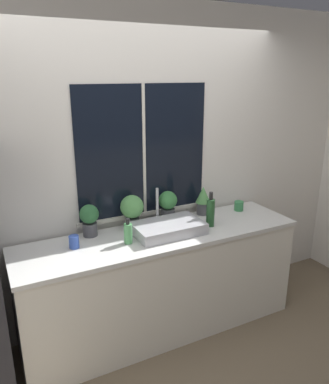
% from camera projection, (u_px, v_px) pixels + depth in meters
% --- Properties ---
extents(ground_plane, '(14.00, 14.00, 0.00)m').
position_uv_depth(ground_plane, '(178.00, 348.00, 3.05)').
color(ground_plane, brown).
extents(wall_back, '(8.00, 0.09, 2.70)m').
position_uv_depth(wall_back, '(142.00, 169.00, 3.20)').
color(wall_back, silver).
rests_on(wall_back, ground_plane).
extents(wall_right, '(0.06, 7.00, 2.70)m').
position_uv_depth(wall_right, '(272.00, 136.00, 4.86)').
color(wall_right, silver).
rests_on(wall_right, ground_plane).
extents(counter, '(2.34, 0.61, 0.90)m').
position_uv_depth(counter, '(162.00, 282.00, 3.16)').
color(counter, silver).
rests_on(counter, ground_plane).
extents(sink, '(0.56, 0.39, 0.33)m').
position_uv_depth(sink, '(168.00, 228.00, 3.02)').
color(sink, '#ADADB2').
rests_on(sink, counter).
extents(potted_plant_far_left, '(0.15, 0.15, 0.26)m').
position_uv_depth(potted_plant_far_left, '(89.00, 218.00, 2.94)').
color(potted_plant_far_left, '#4C4C51').
rests_on(potted_plant_far_left, counter).
extents(potted_plant_center_left, '(0.19, 0.19, 0.28)m').
position_uv_depth(potted_plant_center_left, '(132.00, 209.00, 3.10)').
color(potted_plant_center_left, '#4C4C51').
rests_on(potted_plant_center_left, counter).
extents(potted_plant_center_right, '(0.16, 0.16, 0.27)m').
position_uv_depth(potted_plant_center_right, '(168.00, 204.00, 3.24)').
color(potted_plant_center_right, '#4C4C51').
rests_on(potted_plant_center_right, counter).
extents(potted_plant_far_right, '(0.14, 0.14, 0.26)m').
position_uv_depth(potted_plant_far_right, '(203.00, 199.00, 3.40)').
color(potted_plant_far_right, '#4C4C51').
rests_on(potted_plant_far_right, counter).
extents(soap_bottle, '(0.06, 0.06, 0.20)m').
position_uv_depth(soap_bottle, '(128.00, 233.00, 2.83)').
color(soap_bottle, '#519E5B').
rests_on(soap_bottle, counter).
extents(bottle_tall, '(0.07, 0.07, 0.30)m').
position_uv_depth(bottle_tall, '(210.00, 212.00, 3.14)').
color(bottle_tall, '#235128').
rests_on(bottle_tall, counter).
extents(mug_green, '(0.09, 0.09, 0.09)m').
position_uv_depth(mug_green, '(239.00, 206.00, 3.52)').
color(mug_green, '#38844C').
rests_on(mug_green, counter).
extents(mug_blue, '(0.07, 0.07, 0.10)m').
position_uv_depth(mug_blue, '(74.00, 242.00, 2.77)').
color(mug_blue, '#3351AD').
rests_on(mug_blue, counter).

